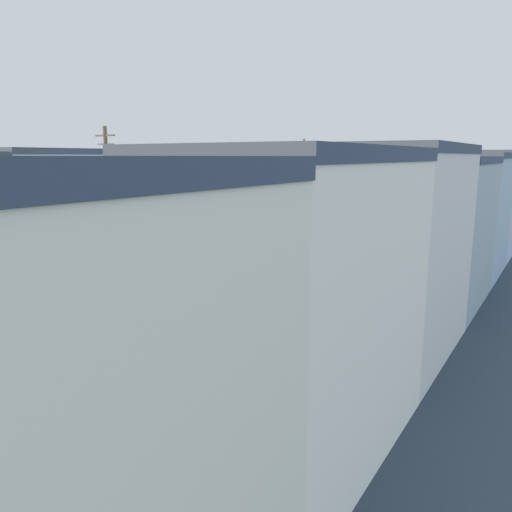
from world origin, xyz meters
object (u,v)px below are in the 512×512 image
(fedex_truck, at_px, (318,251))
(parked_right_a, at_px, (89,400))
(tree_e, at_px, (320,188))
(parked_left_c, at_px, (122,288))
(parked_right_d, at_px, (409,240))
(parked_right_c, at_px, (371,259))
(tree_far_r, at_px, (440,208))
(parked_left_d, at_px, (219,260))
(parked_right_b, at_px, (245,321))
(tree_d, at_px, (251,198))
(tree_c, at_px, (151,210))
(motorcycle, at_px, (57,434))
(utility_pole_far, at_px, (303,188))
(utility_pole_near, at_px, (109,211))
(tree_b, at_px, (17,219))
(lead_sedan, at_px, (352,250))

(fedex_truck, bearing_deg, parked_right_a, -78.09)
(tree_e, distance_m, parked_left_c, 31.10)
(parked_right_d, bearing_deg, parked_right_c, -93.85)
(tree_far_r, relative_size, parked_right_d, 1.28)
(tree_e, relative_size, parked_left_d, 1.94)
(parked_left_c, relative_size, parked_right_d, 0.94)
(parked_right_b, xyz_separation_m, parked_right_d, (0.00, 28.03, -0.06))
(tree_far_r, bearing_deg, tree_d, -135.63)
(parked_left_c, bearing_deg, parked_right_b, -14.18)
(parked_right_d, bearing_deg, parked_left_c, -114.07)
(fedex_truck, bearing_deg, tree_c, -130.41)
(parked_right_c, height_order, motorcycle, parked_right_c)
(utility_pole_far, distance_m, motorcycle, 40.69)
(utility_pole_near, height_order, parked_left_d, utility_pole_near)
(tree_c, xyz_separation_m, tree_e, (-0.00, 26.52, 0.09))
(tree_d, relative_size, parked_left_d, 1.90)
(tree_b, bearing_deg, utility_pole_far, 90.00)
(parked_right_c, distance_m, parked_right_d, 10.49)
(parked_right_a, height_order, motorcycle, parked_right_a)
(parked_left_d, height_order, motorcycle, parked_left_d)
(lead_sedan, height_order, parked_right_c, lead_sedan)
(tree_e, height_order, parked_right_c, tree_e)
(parked_right_b, bearing_deg, parked_left_d, 135.62)
(tree_c, distance_m, utility_pole_near, 3.61)
(lead_sedan, bearing_deg, tree_e, 134.39)
(tree_c, distance_m, tree_e, 26.52)
(lead_sedan, distance_m, parked_right_c, 3.72)
(tree_b, height_order, tree_far_r, tree_b)
(motorcycle, bearing_deg, fedex_truck, 99.07)
(fedex_truck, relative_size, parked_right_a, 1.31)
(tree_d, relative_size, parked_right_c, 1.53)
(fedex_truck, relative_size, lead_sedan, 1.21)
(parked_right_d, bearing_deg, tree_b, -113.15)
(tree_c, xyz_separation_m, parked_left_d, (1.40, 5.54, -4.26))
(utility_pole_far, distance_m, parked_left_d, 17.51)
(lead_sedan, bearing_deg, utility_pole_far, 146.30)
(tree_b, height_order, tree_e, tree_b)
(parked_right_c, bearing_deg, parked_left_d, -146.50)
(tree_b, distance_m, parked_right_c, 24.67)
(utility_pole_near, relative_size, lead_sedan, 2.07)
(parked_right_b, bearing_deg, tree_d, 126.32)
(utility_pole_far, bearing_deg, tree_d, -90.01)
(tree_far_r, height_order, parked_right_a, tree_far_r)
(tree_far_r, distance_m, parked_right_a, 40.20)
(utility_pole_near, relative_size, parked_right_c, 2.13)
(tree_far_r, relative_size, lead_sedan, 1.05)
(tree_c, bearing_deg, parked_left_d, 75.81)
(lead_sedan, distance_m, parked_right_d, 8.24)
(fedex_truck, height_order, parked_right_a, fedex_truck)
(tree_c, height_order, parked_left_c, tree_c)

